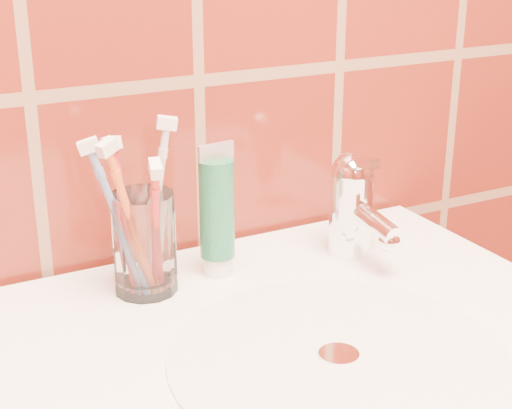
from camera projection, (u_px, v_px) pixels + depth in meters
glass_tumbler at (144, 243)px, 0.79m from camera, size 0.08×0.08×0.11m
toothpaste_tube at (217, 214)px, 0.82m from camera, size 0.04×0.04×0.15m
faucet at (353, 202)px, 0.87m from camera, size 0.05×0.11×0.12m
toothbrush_0 at (155, 230)px, 0.76m from camera, size 0.06×0.13×0.18m
toothbrush_1 at (156, 205)px, 0.79m from camera, size 0.08×0.07×0.19m
toothbrush_2 at (119, 220)px, 0.77m from camera, size 0.10×0.09×0.18m
toothbrush_3 at (131, 221)px, 0.75m from camera, size 0.12×0.10×0.19m
toothbrush_4 at (126, 217)px, 0.78m from camera, size 0.06×0.09×0.17m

